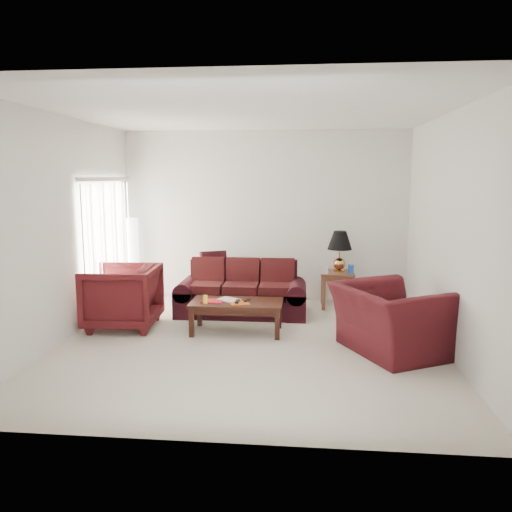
{
  "coord_description": "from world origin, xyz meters",
  "views": [
    {
      "loc": [
        0.69,
        -6.31,
        2.19
      ],
      "look_at": [
        0.0,
        0.85,
        1.05
      ],
      "focal_mm": 35.0,
      "sensor_mm": 36.0,
      "label": 1
    }
  ],
  "objects_px": {
    "sofa": "(242,289)",
    "armchair_right": "(391,320)",
    "end_table": "(337,289)",
    "coffee_table": "(237,317)",
    "armchair_left": "(122,297)",
    "floor_lamp": "(133,259)"
  },
  "relations": [
    {
      "from": "sofa",
      "to": "coffee_table",
      "type": "height_order",
      "value": "sofa"
    },
    {
      "from": "end_table",
      "to": "armchair_left",
      "type": "height_order",
      "value": "armchair_left"
    },
    {
      "from": "sofa",
      "to": "armchair_right",
      "type": "bearing_deg",
      "value": -31.27
    },
    {
      "from": "floor_lamp",
      "to": "armchair_right",
      "type": "distance_m",
      "value": 4.75
    },
    {
      "from": "floor_lamp",
      "to": "coffee_table",
      "type": "height_order",
      "value": "floor_lamp"
    },
    {
      "from": "floor_lamp",
      "to": "coffee_table",
      "type": "bearing_deg",
      "value": -39.38
    },
    {
      "from": "armchair_left",
      "to": "sofa",
      "type": "bearing_deg",
      "value": 114.03
    },
    {
      "from": "armchair_right",
      "to": "coffee_table",
      "type": "height_order",
      "value": "armchair_right"
    },
    {
      "from": "end_table",
      "to": "armchair_right",
      "type": "xyz_separation_m",
      "value": [
        0.53,
        -2.19,
        0.12
      ]
    },
    {
      "from": "armchair_right",
      "to": "coffee_table",
      "type": "relative_size",
      "value": 1.01
    },
    {
      "from": "armchair_right",
      "to": "sofa",
      "type": "bearing_deg",
      "value": 25.49
    },
    {
      "from": "sofa",
      "to": "end_table",
      "type": "distance_m",
      "value": 1.68
    },
    {
      "from": "armchair_left",
      "to": "armchair_right",
      "type": "relative_size",
      "value": 0.78
    },
    {
      "from": "armchair_left",
      "to": "coffee_table",
      "type": "height_order",
      "value": "armchair_left"
    },
    {
      "from": "sofa",
      "to": "end_table",
      "type": "relative_size",
      "value": 3.4
    },
    {
      "from": "sofa",
      "to": "armchair_right",
      "type": "relative_size",
      "value": 1.58
    },
    {
      "from": "floor_lamp",
      "to": "sofa",
      "type": "bearing_deg",
      "value": -20.93
    },
    {
      "from": "armchair_left",
      "to": "armchair_right",
      "type": "distance_m",
      "value": 3.8
    },
    {
      "from": "end_table",
      "to": "armchair_right",
      "type": "height_order",
      "value": "armchair_right"
    },
    {
      "from": "end_table",
      "to": "coffee_table",
      "type": "xyz_separation_m",
      "value": [
        -1.5,
        -1.57,
        -0.08
      ]
    },
    {
      "from": "armchair_left",
      "to": "armchair_right",
      "type": "height_order",
      "value": "armchair_left"
    },
    {
      "from": "end_table",
      "to": "armchair_right",
      "type": "bearing_deg",
      "value": -76.26
    }
  ]
}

